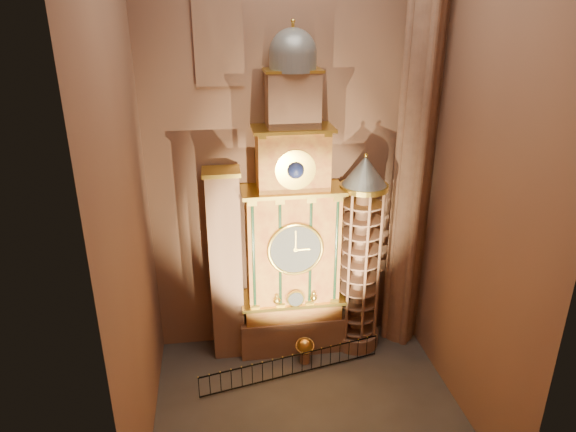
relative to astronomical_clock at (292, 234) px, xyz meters
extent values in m
plane|color=#383330|center=(0.00, -4.96, -6.68)|extent=(14.00, 14.00, 0.00)
plane|color=#90664D|center=(0.00, 1.04, 4.32)|extent=(22.00, 0.00, 22.00)
plane|color=#90664D|center=(-7.00, -4.96, 4.32)|extent=(0.00, 22.00, 22.00)
plane|color=#90664D|center=(7.00, -4.96, 4.32)|extent=(0.00, 22.00, 22.00)
cube|color=#8C634C|center=(0.00, 0.04, -5.68)|extent=(5.60, 2.20, 2.00)
cube|color=maroon|center=(0.00, 0.04, -4.18)|extent=(5.00, 2.00, 1.00)
cube|color=gold|center=(0.00, -0.01, -3.63)|extent=(5.40, 2.30, 0.18)
cube|color=maroon|center=(0.00, 0.04, -0.68)|extent=(4.60, 2.00, 6.00)
cylinder|color=black|center=(-2.05, -0.82, -0.68)|extent=(0.32, 0.32, 5.60)
cylinder|color=black|center=(-0.75, -0.82, -0.68)|extent=(0.32, 0.32, 5.60)
cylinder|color=black|center=(0.75, -0.82, -0.68)|extent=(0.32, 0.32, 5.60)
cylinder|color=black|center=(2.05, -0.82, -0.68)|extent=(0.32, 0.32, 5.60)
cube|color=gold|center=(0.00, -0.01, 2.37)|extent=(5.00, 2.25, 0.18)
cylinder|color=#2D3033|center=(0.00, -0.97, -0.38)|extent=(2.60, 0.12, 2.60)
torus|color=gold|center=(0.00, -1.02, -0.38)|extent=(2.80, 0.16, 2.80)
cylinder|color=gold|center=(0.00, -1.12, -3.08)|extent=(0.90, 0.10, 0.90)
sphere|color=gold|center=(-0.95, -1.07, -3.13)|extent=(0.36, 0.36, 0.36)
sphere|color=gold|center=(0.95, -1.07, -3.13)|extent=(0.36, 0.36, 0.36)
cube|color=maroon|center=(0.00, 0.04, 3.82)|extent=(3.40, 1.80, 3.00)
sphere|color=#0D1942|center=(0.00, -0.87, 3.62)|extent=(0.80, 0.80, 0.80)
cube|color=gold|center=(0.00, -0.01, 5.37)|extent=(3.80, 2.00, 0.15)
cube|color=#8C634C|center=(0.00, 0.04, 6.62)|extent=(2.40, 1.60, 2.60)
sphere|color=slate|center=(0.00, 0.04, 8.72)|extent=(2.10, 2.10, 2.10)
cylinder|color=gold|center=(0.00, 0.04, 9.62)|extent=(0.14, 0.14, 0.80)
cube|color=#8C634C|center=(-3.40, 0.04, -1.68)|extent=(1.60, 1.40, 10.00)
cube|color=gold|center=(-3.40, -0.38, -3.68)|extent=(1.35, 0.10, 2.10)
cube|color=#551F16|center=(-3.40, -0.44, -3.68)|extent=(1.05, 0.04, 1.75)
cube|color=gold|center=(-3.40, -0.38, -1.08)|extent=(1.35, 0.10, 2.10)
cube|color=#551F16|center=(-3.40, -0.44, -1.08)|extent=(1.05, 0.04, 1.75)
cube|color=gold|center=(-3.40, -0.38, 1.52)|extent=(1.35, 0.10, 2.10)
cube|color=#551F16|center=(-3.40, -0.44, 1.52)|extent=(1.05, 0.04, 1.75)
cube|color=gold|center=(-3.40, 0.04, 3.42)|extent=(1.80, 1.60, 0.20)
cylinder|color=#8C634C|center=(3.50, -0.26, -6.28)|extent=(2.50, 2.50, 0.80)
cylinder|color=#8C634C|center=(3.50, -0.26, -1.78)|extent=(0.70, 0.70, 8.20)
cylinder|color=gold|center=(3.50, -0.26, 2.42)|extent=(2.40, 2.40, 0.25)
cone|color=slate|center=(3.50, -0.26, 3.22)|extent=(2.30, 2.30, 1.50)
sphere|color=gold|center=(3.50, -0.26, 4.02)|extent=(0.20, 0.20, 0.20)
cylinder|color=#8C634C|center=(6.10, 0.04, 4.32)|extent=(1.60, 1.60, 22.00)
cylinder|color=#8C634C|center=(6.90, 0.04, 4.32)|extent=(0.44, 0.44, 22.00)
cylinder|color=#8C634C|center=(5.30, 0.04, 4.32)|extent=(0.44, 0.44, 22.00)
cylinder|color=#8C634C|center=(6.10, 0.84, 4.32)|extent=(0.44, 0.44, 22.00)
cylinder|color=#8C634C|center=(6.10, -0.76, 4.32)|extent=(0.44, 0.44, 22.00)
cube|color=navy|center=(-3.20, 0.98, 9.82)|extent=(2.00, 0.10, 5.00)
cube|color=#8C634C|center=(-3.20, 0.92, 9.82)|extent=(2.20, 0.06, 5.20)
cylinder|color=#8C634C|center=(0.43, -1.57, -6.37)|extent=(0.53, 0.53, 0.62)
sphere|color=gold|center=(0.43, -1.57, -5.66)|extent=(0.80, 0.80, 0.80)
torus|color=gold|center=(0.43, -1.57, -5.66)|extent=(1.07, 1.02, 0.43)
cube|color=black|center=(-0.38, -2.56, -5.45)|extent=(9.23, 2.02, 0.05)
cube|color=black|center=(-0.38, -2.56, -6.57)|extent=(9.23, 2.02, 0.05)
camera|label=1|loc=(-3.68, -23.21, 10.59)|focal=32.00mm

